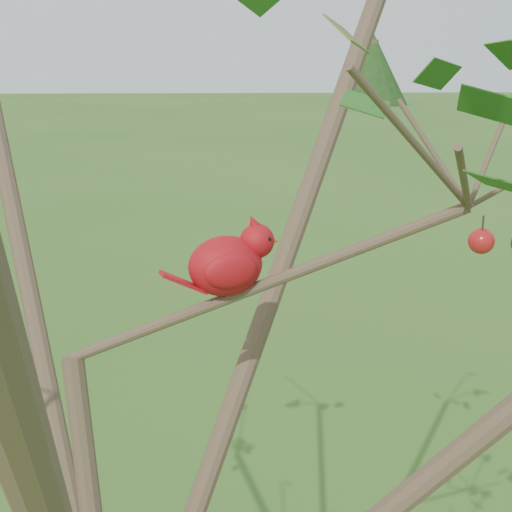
{
  "coord_description": "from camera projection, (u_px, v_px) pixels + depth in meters",
  "views": [
    {
      "loc": [
        0.2,
        -0.95,
        2.42
      ],
      "look_at": [
        0.24,
        0.1,
        2.12
      ],
      "focal_mm": 50.0,
      "sensor_mm": 36.0,
      "label": 1
    }
  ],
  "objects": [
    {
      "name": "crabapple_tree",
      "position": [
        101.0,
        279.0,
        0.97
      ],
      "size": [
        2.35,
        2.05,
        2.95
      ],
      "color": "#4A3727",
      "rests_on": "ground"
    },
    {
      "name": "cardinal",
      "position": [
        229.0,
        262.0,
        1.08
      ],
      "size": [
        0.19,
        0.12,
        0.13
      ],
      "rotation": [
        0.0,
        0.0,
        0.35
      ],
      "color": "#A90E1A",
      "rests_on": "ground"
    },
    {
      "name": "distant_trees",
      "position": [
        73.0,
        78.0,
        24.43
      ],
      "size": [
        43.64,
        14.55,
        3.22
      ],
      "color": "#4A3727",
      "rests_on": "ground"
    }
  ]
}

